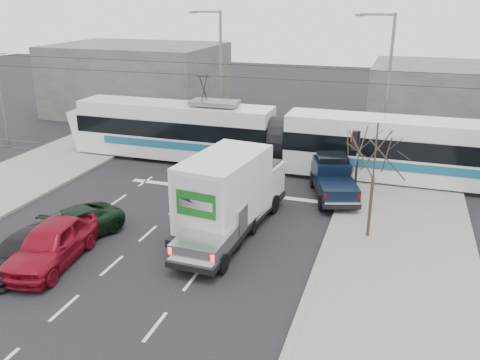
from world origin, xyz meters
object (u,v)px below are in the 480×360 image
(bare_tree, at_px, (375,155))
(green_car, at_px, (70,226))
(street_lamp_far, at_px, (219,68))
(dark_car, at_px, (21,251))
(box_truck, at_px, (231,192))
(traffic_signal, at_px, (355,151))
(silver_pickup, at_px, (221,222))
(red_car, at_px, (51,244))
(tram, at_px, (278,139))
(navy_pickup, at_px, (333,178))
(street_lamp_near, at_px, (386,80))

(bare_tree, distance_m, green_car, 13.22)
(street_lamp_far, distance_m, dark_car, 20.58)
(box_truck, xyz_separation_m, dark_car, (-6.61, -5.73, -1.15))
(bare_tree, bearing_deg, street_lamp_far, 131.12)
(bare_tree, relative_size, street_lamp_far, 0.56)
(green_car, bearing_deg, box_truck, 50.61)
(traffic_signal, height_order, silver_pickup, traffic_signal)
(street_lamp_far, xyz_separation_m, red_car, (0.18, -19.49, -4.28))
(bare_tree, xyz_separation_m, tram, (-5.98, 7.95, -1.89))
(navy_pickup, distance_m, green_car, 13.15)
(tram, bearing_deg, street_lamp_far, 136.57)
(tram, relative_size, green_car, 5.70)
(traffic_signal, xyz_separation_m, box_truck, (-4.84, -4.84, -0.96))
(tram, distance_m, dark_car, 16.00)
(box_truck, bearing_deg, dark_car, -131.92)
(silver_pickup, bearing_deg, street_lamp_near, 70.26)
(box_truck, distance_m, red_car, 7.69)
(navy_pickup, bearing_deg, street_lamp_far, 119.10)
(tram, relative_size, dark_car, 6.10)
(box_truck, bearing_deg, traffic_signal, 52.10)
(street_lamp_near, bearing_deg, street_lamp_far, 170.13)
(tram, xyz_separation_m, navy_pickup, (3.78, -3.42, -0.88))
(box_truck, height_order, red_car, box_truck)
(street_lamp_near, bearing_deg, tram, -148.09)
(street_lamp_far, distance_m, green_car, 18.07)
(street_lamp_near, distance_m, navy_pickup, 8.30)
(silver_pickup, xyz_separation_m, red_car, (-5.77, -3.53, -0.19))
(street_lamp_far, relative_size, green_car, 1.95)
(dark_car, bearing_deg, tram, 65.26)
(box_truck, xyz_separation_m, green_car, (-6.22, -3.17, -1.14))
(silver_pickup, bearing_deg, tram, 92.74)
(silver_pickup, height_order, red_car, silver_pickup)
(tram, height_order, dark_car, tram)
(bare_tree, height_order, street_lamp_far, street_lamp_far)
(bare_tree, xyz_separation_m, traffic_signal, (-1.13, 4.00, -1.05))
(street_lamp_near, height_order, green_car, street_lamp_near)
(tram, height_order, green_car, tram)
(traffic_signal, distance_m, street_lamp_far, 14.47)
(street_lamp_far, height_order, green_car, street_lamp_far)
(street_lamp_near, xyz_separation_m, silver_pickup, (-5.55, -13.96, -4.08))
(street_lamp_near, xyz_separation_m, street_lamp_far, (-11.50, 2.00, 0.00))
(tram, bearing_deg, red_car, -111.69)
(street_lamp_far, xyz_separation_m, dark_car, (-0.79, -20.07, -4.49))
(street_lamp_near, relative_size, street_lamp_far, 1.00)
(street_lamp_far, bearing_deg, dark_car, -92.26)
(traffic_signal, height_order, street_lamp_near, street_lamp_near)
(box_truck, relative_size, navy_pickup, 1.42)
(dark_car, bearing_deg, street_lamp_far, 87.43)
(traffic_signal, bearing_deg, silver_pickup, -126.06)
(navy_pickup, bearing_deg, box_truck, -142.91)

